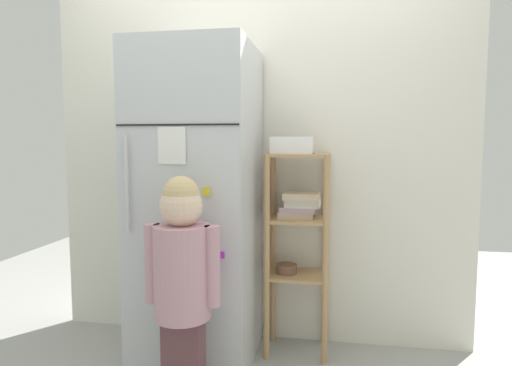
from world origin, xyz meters
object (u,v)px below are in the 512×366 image
at_px(refrigerator, 198,206).
at_px(child_standing, 182,271).
at_px(fruit_bin, 290,147).
at_px(pantry_shelf_unit, 298,230).

height_order(refrigerator, child_standing, refrigerator).
relative_size(refrigerator, fruit_bin, 7.33).
height_order(pantry_shelf_unit, fruit_bin, fruit_bin).
distance_m(refrigerator, fruit_bin, 0.64).
distance_m(child_standing, pantry_shelf_unit, 0.84).
distance_m(child_standing, fruit_bin, 0.98).
relative_size(pantry_shelf_unit, fruit_bin, 4.88).
bearing_deg(pantry_shelf_unit, fruit_bin, -163.83).
distance_m(refrigerator, child_standing, 0.56).
bearing_deg(fruit_bin, pantry_shelf_unit, 16.17).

